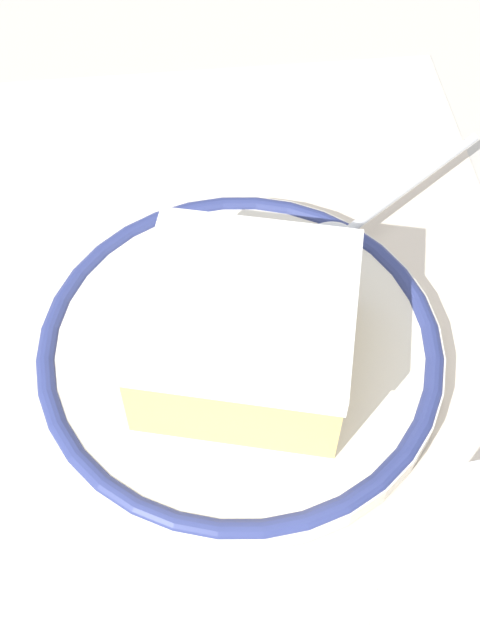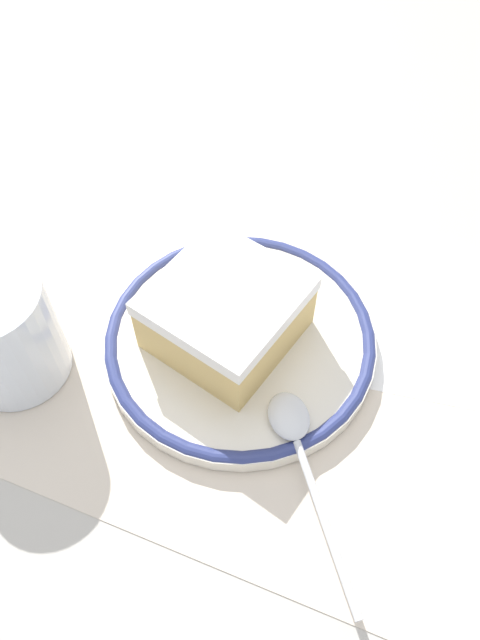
{
  "view_description": "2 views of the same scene",
  "coord_description": "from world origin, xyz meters",
  "px_view_note": "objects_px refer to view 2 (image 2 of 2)",
  "views": [
    {
      "loc": [
        0.18,
        -0.02,
        0.34
      ],
      "look_at": [
        -0.04,
        0.01,
        0.03
      ],
      "focal_mm": 45.18,
      "sensor_mm": 36.0,
      "label": 1
    },
    {
      "loc": [
        -0.13,
        0.24,
        0.38
      ],
      "look_at": [
        -0.04,
        0.01,
        0.03
      ],
      "focal_mm": 33.95,
      "sensor_mm": 36.0,
      "label": 2
    }
  ],
  "objects_px": {
    "spoon": "(296,439)",
    "napkin": "(444,334)",
    "cake_slice": "(226,313)",
    "cup": "(5,338)",
    "plate": "(240,339)"
  },
  "relations": [
    {
      "from": "spoon",
      "to": "napkin",
      "type": "bearing_deg",
      "value": -120.56
    },
    {
      "from": "cake_slice",
      "to": "cup",
      "type": "height_order",
      "value": "cup"
    },
    {
      "from": "cup",
      "to": "cake_slice",
      "type": "bearing_deg",
      "value": -150.79
    },
    {
      "from": "cake_slice",
      "to": "napkin",
      "type": "bearing_deg",
      "value": -156.17
    },
    {
      "from": "plate",
      "to": "cup",
      "type": "bearing_deg",
      "value": 28.06
    },
    {
      "from": "cake_slice",
      "to": "cup",
      "type": "bearing_deg",
      "value": 29.21
    },
    {
      "from": "cake_slice",
      "to": "spoon",
      "type": "relative_size",
      "value": 0.92
    },
    {
      "from": "napkin",
      "to": "spoon",
      "type": "bearing_deg",
      "value": 59.44
    },
    {
      "from": "cup",
      "to": "napkin",
      "type": "relative_size",
      "value": 0.72
    },
    {
      "from": "cake_slice",
      "to": "napkin",
      "type": "xyz_separation_m",
      "value": [
        -0.15,
        -0.07,
        -0.04
      ]
    },
    {
      "from": "spoon",
      "to": "cup",
      "type": "relative_size",
      "value": 1.48
    },
    {
      "from": "plate",
      "to": "cake_slice",
      "type": "relative_size",
      "value": 1.73
    },
    {
      "from": "spoon",
      "to": "cup",
      "type": "height_order",
      "value": "cup"
    },
    {
      "from": "plate",
      "to": "cup",
      "type": "xyz_separation_m",
      "value": [
        0.14,
        0.08,
        0.03
      ]
    },
    {
      "from": "cup",
      "to": "napkin",
      "type": "bearing_deg",
      "value": -153.59
    }
  ]
}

